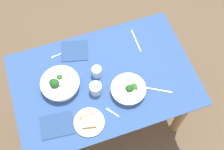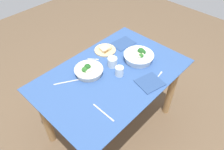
% 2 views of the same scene
% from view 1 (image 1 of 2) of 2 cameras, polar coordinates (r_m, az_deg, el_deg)
% --- Properties ---
extents(ground_plane, '(6.00, 6.00, 0.00)m').
position_cam_1_polar(ground_plane, '(2.70, -1.24, -7.81)').
color(ground_plane, brown).
extents(dining_table, '(1.27, 0.83, 0.73)m').
position_cam_1_polar(dining_table, '(2.15, -1.55, -2.36)').
color(dining_table, '#2D4C84').
rests_on(dining_table, ground_plane).
extents(broccoli_bowl_far, '(0.24, 0.24, 0.09)m').
position_cam_1_polar(broccoli_bowl_far, '(1.96, 3.30, -2.84)').
color(broccoli_bowl_far, silver).
rests_on(broccoli_bowl_far, dining_table).
extents(broccoli_bowl_near, '(0.27, 0.27, 0.11)m').
position_cam_1_polar(broccoli_bowl_near, '(2.01, -10.15, -1.74)').
color(broccoli_bowl_near, white).
rests_on(broccoli_bowl_near, dining_table).
extents(bread_side_plate, '(0.20, 0.20, 0.04)m').
position_cam_1_polar(bread_side_plate, '(1.91, -4.52, -9.11)').
color(bread_side_plate, '#D6B27A').
rests_on(bread_side_plate, dining_table).
extents(water_glass_center, '(0.08, 0.08, 0.08)m').
position_cam_1_polar(water_glass_center, '(1.96, -3.18, -2.67)').
color(water_glass_center, silver).
rests_on(water_glass_center, dining_table).
extents(water_glass_side, '(0.07, 0.07, 0.08)m').
position_cam_1_polar(water_glass_side, '(2.02, -3.00, 0.62)').
color(water_glass_side, silver).
rests_on(water_glass_side, dining_table).
extents(fork_by_far_bowl, '(0.07, 0.09, 0.00)m').
position_cam_1_polar(fork_by_far_bowl, '(1.93, -0.00, -7.27)').
color(fork_by_far_bowl, '#B7B7BC').
rests_on(fork_by_far_bowl, dining_table).
extents(fork_by_near_bowl, '(0.10, 0.02, 0.00)m').
position_cam_1_polar(fork_by_near_bowl, '(2.16, -10.69, 3.78)').
color(fork_by_near_bowl, '#B7B7BC').
rests_on(fork_by_near_bowl, dining_table).
extents(table_knife_left, '(0.01, 0.21, 0.00)m').
position_cam_1_polar(table_knife_left, '(2.20, 4.73, 6.71)').
color(table_knife_left, '#B7B7BC').
rests_on(table_knife_left, dining_table).
extents(table_knife_right, '(0.19, 0.11, 0.00)m').
position_cam_1_polar(table_knife_right, '(2.02, 8.77, -2.85)').
color(table_knife_right, '#B7B7BC').
rests_on(table_knife_right, dining_table).
extents(napkin_folded_upper, '(0.23, 0.22, 0.01)m').
position_cam_1_polar(napkin_folded_upper, '(2.16, -7.34, 4.70)').
color(napkin_folded_upper, navy).
rests_on(napkin_folded_upper, dining_table).
extents(napkin_folded_lower, '(0.23, 0.18, 0.01)m').
position_cam_1_polar(napkin_folded_lower, '(1.93, -10.69, -9.60)').
color(napkin_folded_lower, navy).
rests_on(napkin_folded_lower, dining_table).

